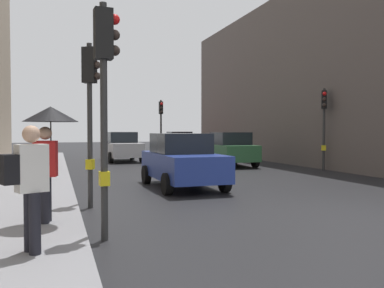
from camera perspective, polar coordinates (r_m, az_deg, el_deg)
The scene contains 13 objects.
ground_plane at distance 9.97m, azimuth 21.64°, elevation -9.02°, with size 120.00×120.00×0.00m, color black.
sidewalk_kerb at distance 13.71m, azimuth -23.16°, elevation -5.75°, with size 3.43×40.00×0.16m, color gray.
building_facade_right at distance 27.86m, azimuth 22.81°, elevation 7.73°, with size 12.00×27.11×9.56m, color #5B514C.
traffic_light_near_right at distance 10.31m, azimuth -13.64°, elevation 6.52°, with size 0.45×0.35×3.93m.
traffic_light_far_median at distance 28.33m, azimuth -4.24°, elevation 3.54°, with size 0.25×0.43×3.90m.
traffic_light_near_left at distance 7.24m, azimuth -11.75°, elevation 8.84°, with size 0.44×0.26×3.99m.
traffic_light_mid_street at distance 20.27m, azimuth 17.52°, elevation 3.92°, with size 0.37×0.44×3.80m.
car_blue_van at distance 13.64m, azimuth -1.36°, elevation -2.27°, with size 2.08×4.23×1.76m.
car_green_estate at distance 22.01m, azimuth 5.05°, elevation -0.70°, with size 2.11×4.25×1.76m.
car_silver_hatchback at distance 25.61m, azimuth -9.52°, elevation -0.36°, with size 2.16×4.27×1.76m.
car_red_sedan at distance 32.41m, azimuth -1.83°, elevation 0.13°, with size 2.21×4.30×1.76m.
pedestrian_with_umbrella at distance 8.14m, azimuth -18.87°, elevation 1.62°, with size 1.00×1.00×2.14m.
pedestrian_with_black_backpack at distance 6.20m, azimuth -21.37°, elevation -4.73°, with size 0.66×0.48×1.77m.
Camera 1 is at (-6.26, -7.54, 1.86)m, focal length 39.20 mm.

